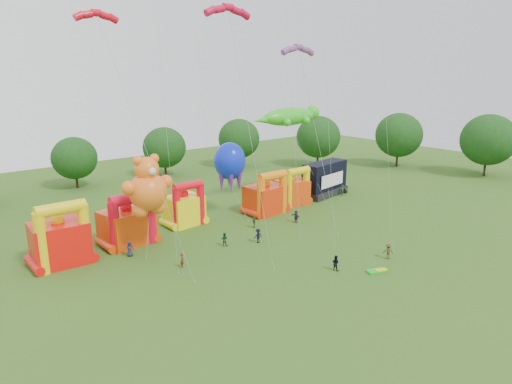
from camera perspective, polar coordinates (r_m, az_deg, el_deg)
ground at (r=45.21m, az=15.83°, el=-12.05°), size 160.00×160.00×0.00m
tree_ring at (r=42.18m, az=14.81°, el=-4.71°), size 124.86×126.98×12.07m
bouncy_castle_0 at (r=52.85m, az=-23.24°, el=-5.53°), size 5.89×4.84×7.14m
bouncy_castle_1 at (r=56.23m, az=-15.67°, el=-3.88°), size 6.28×5.33×6.55m
bouncy_castle_2 at (r=61.58m, az=-8.90°, el=-1.97°), size 5.05×4.22×6.15m
bouncy_castle_3 at (r=65.85m, az=1.32°, el=-0.62°), size 5.62×4.64×6.34m
bouncy_castle_4 at (r=70.37m, az=4.55°, el=0.26°), size 5.62×4.92×5.97m
stage_trailer at (r=76.09m, az=8.58°, el=1.60°), size 9.30×4.58×5.61m
teddy_bear_kite at (r=50.41m, az=-13.36°, el=0.26°), size 5.86×4.16×11.59m
gecko_kite at (r=71.15m, az=5.75°, el=5.51°), size 13.47×7.30×14.77m
octopus_kite at (r=64.38m, az=-3.23°, el=3.25°), size 4.45×6.66×10.50m
parafoil_kites at (r=47.42m, az=-5.96°, el=5.81°), size 26.25×13.99×27.07m
diamond_kites at (r=49.88m, az=4.47°, el=10.80°), size 24.17×17.49×36.71m
folded_kite_bundle at (r=49.17m, az=14.89°, el=-9.52°), size 2.22×1.64×0.31m
spectator_0 at (r=53.00m, az=-15.50°, el=-6.87°), size 0.88×0.60×1.76m
spectator_1 at (r=49.01m, az=-9.21°, el=-8.42°), size 0.68×0.70×1.62m
spectator_2 at (r=54.16m, az=-3.99°, el=-5.92°), size 0.99×1.01×1.64m
spectator_3 at (r=54.96m, az=0.25°, el=-5.49°), size 1.19×0.75×1.77m
spectator_4 at (r=60.11m, az=-0.26°, el=-3.72°), size 0.90×1.03×1.66m
spectator_5 at (r=62.34m, az=5.01°, el=-3.07°), size 0.63×1.62×1.71m
spectator_6 at (r=69.95m, az=5.69°, el=-1.05°), size 1.02×0.96×1.75m
spectator_7 at (r=76.75m, az=10.75°, el=0.22°), size 0.77×0.66×1.80m
spectator_8 at (r=48.45m, az=9.90°, el=-8.72°), size 0.83×0.95×1.65m
spectator_9 at (r=52.56m, az=16.20°, el=-7.12°), size 1.26×1.26×1.75m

